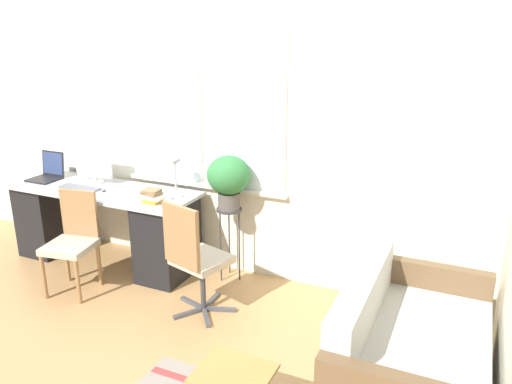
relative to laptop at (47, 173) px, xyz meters
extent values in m
plane|color=tan|center=(1.70, -0.36, -0.83)|extent=(14.00, 14.00, 0.00)
cube|color=beige|center=(1.70, 0.38, 0.52)|extent=(9.00, 0.06, 2.70)
cube|color=white|center=(1.25, 0.35, 0.71)|extent=(0.78, 0.02, 1.46)
cube|color=white|center=(1.25, 0.34, 0.71)|extent=(0.71, 0.01, 1.39)
cube|color=white|center=(2.09, 0.35, 0.71)|extent=(0.78, 0.02, 1.46)
cube|color=white|center=(2.09, 0.34, 0.71)|extent=(0.71, 0.01, 1.39)
cube|color=white|center=(1.67, 0.35, 0.00)|extent=(1.68, 0.11, 0.04)
cube|color=#B2B7BC|center=(0.72, -0.03, -0.07)|extent=(1.95, 0.66, 0.03)
cube|color=black|center=(-0.01, -0.03, -0.46)|extent=(0.40, 0.58, 0.74)
cube|color=black|center=(1.46, -0.03, -0.46)|extent=(0.40, 0.58, 0.74)
cube|color=black|center=(0.00, -0.05, -0.05)|extent=(0.29, 0.25, 0.02)
cube|color=black|center=(0.00, 0.09, 0.09)|extent=(0.29, 0.04, 0.25)
cube|color=navy|center=(0.00, 0.09, 0.09)|extent=(0.26, 0.03, 0.22)
cylinder|color=silver|center=(0.53, 0.09, -0.05)|extent=(0.19, 0.19, 0.02)
cylinder|color=silver|center=(0.53, 0.09, -0.01)|extent=(0.05, 0.05, 0.06)
cube|color=silver|center=(0.53, 0.10, 0.16)|extent=(0.44, 0.02, 0.31)
cube|color=silver|center=(0.53, 0.09, 0.16)|extent=(0.41, 0.01, 0.28)
cube|color=slate|center=(0.54, -0.12, -0.05)|extent=(0.42, 0.13, 0.02)
ellipsoid|color=slate|center=(0.81, -0.10, -0.04)|extent=(0.04, 0.06, 0.03)
cylinder|color=#ADADB2|center=(1.51, 0.08, -0.05)|extent=(0.15, 0.15, 0.01)
cylinder|color=#ADADB2|center=(1.51, 0.08, 0.11)|extent=(0.02, 0.02, 0.31)
ellipsoid|color=#ADADB2|center=(1.51, 0.08, 0.29)|extent=(0.11, 0.11, 0.07)
cube|color=orange|center=(1.42, -0.16, -0.04)|extent=(0.14, 0.13, 0.04)
cube|color=white|center=(1.43, -0.16, 0.00)|extent=(0.20, 0.16, 0.04)
cube|color=olive|center=(1.42, -0.18, 0.03)|extent=(0.19, 0.14, 0.03)
cube|color=olive|center=(1.43, -0.18, 0.06)|extent=(0.15, 0.13, 0.02)
cylinder|color=olive|center=(0.72, -0.84, -0.62)|extent=(0.04, 0.04, 0.43)
cylinder|color=olive|center=(1.05, -0.78, -0.62)|extent=(0.04, 0.04, 0.43)
cylinder|color=olive|center=(0.66, -0.51, -0.62)|extent=(0.04, 0.04, 0.43)
cylinder|color=olive|center=(0.99, -0.45, -0.62)|extent=(0.04, 0.04, 0.43)
cube|color=#B2A893|center=(0.86, -0.64, -0.40)|extent=(0.45, 0.43, 0.06)
cube|color=olive|center=(0.82, -0.45, -0.16)|extent=(0.35, 0.09, 0.43)
cube|color=#47474C|center=(1.95, -0.41, -0.82)|extent=(0.27, 0.11, 0.03)
cube|color=#47474C|center=(2.00, -0.56, -0.82)|extent=(0.18, 0.25, 0.03)
cube|color=#47474C|center=(2.16, -0.55, -0.82)|extent=(0.20, 0.24, 0.03)
cube|color=#47474C|center=(2.20, -0.40, -0.82)|extent=(0.27, 0.13, 0.03)
cube|color=#47474C|center=(2.07, -0.31, -0.82)|extent=(0.05, 0.27, 0.03)
cylinder|color=#333338|center=(2.08, -0.44, -0.60)|extent=(0.04, 0.04, 0.41)
cube|color=#B2A893|center=(2.08, -0.44, -0.37)|extent=(0.49, 0.48, 0.06)
cube|color=olive|center=(2.02, -0.64, -0.09)|extent=(0.37, 0.14, 0.49)
cube|color=beige|center=(3.80, -0.81, -0.61)|extent=(0.85, 1.24, 0.46)
cube|color=beige|center=(3.45, -0.81, -0.21)|extent=(0.16, 1.24, 0.34)
cube|color=brown|center=(3.80, -0.14, -0.51)|extent=(0.85, 0.09, 0.64)
cylinder|color=#333338|center=(2.01, 0.17, -0.15)|extent=(0.23, 0.23, 0.02)
cylinder|color=#333338|center=(2.11, 0.17, -0.50)|extent=(0.01, 0.01, 0.68)
cylinder|color=#333338|center=(1.96, 0.25, -0.50)|extent=(0.01, 0.01, 0.68)
cylinder|color=#333338|center=(1.96, 0.08, -0.50)|extent=(0.01, 0.01, 0.68)
cylinder|color=#514C47|center=(2.01, 0.17, -0.06)|extent=(0.20, 0.20, 0.15)
ellipsoid|color=#2D7038|center=(2.01, 0.17, 0.18)|extent=(0.39, 0.39, 0.35)
cube|color=olive|center=(2.93, -1.56, -0.39)|extent=(0.41, 0.35, 0.02)
camera|label=1|loc=(3.99, -3.60, 1.41)|focal=35.00mm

